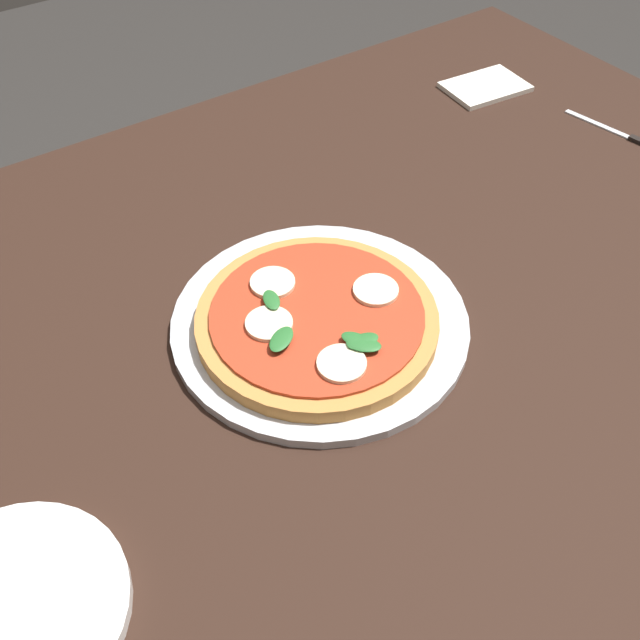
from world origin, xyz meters
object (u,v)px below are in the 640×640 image
plate_white (11,611)px  napkin (485,87)px  knife (629,137)px  pizza (317,320)px  dining_table (348,382)px  serving_tray (320,322)px

plate_white → napkin: 1.02m
napkin → plate_white: bearing=-155.8°
knife → napkin: bearing=107.6°
plate_white → pizza: bearing=17.1°
plate_white → napkin: size_ratio=1.50×
dining_table → napkin: napkin is taller
napkin → knife: 0.24m
serving_tray → pizza: pizza is taller
serving_tray → pizza: 0.02m
pizza → plate_white: bearing=-162.9°
serving_tray → knife: (0.60, 0.06, -0.00)m
dining_table → serving_tray: size_ratio=4.44×
napkin → dining_table: bearing=-148.2°
dining_table → napkin: (0.51, 0.31, 0.09)m
plate_white → knife: 1.02m
pizza → plate_white: 0.41m
pizza → knife: (0.61, 0.07, -0.02)m
serving_tray → pizza: (-0.01, -0.01, 0.02)m
plate_white → knife: bearing=10.5°
serving_tray → napkin: (0.53, 0.29, -0.00)m
pizza → knife: bearing=6.1°
serving_tray → plate_white: plate_white is taller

